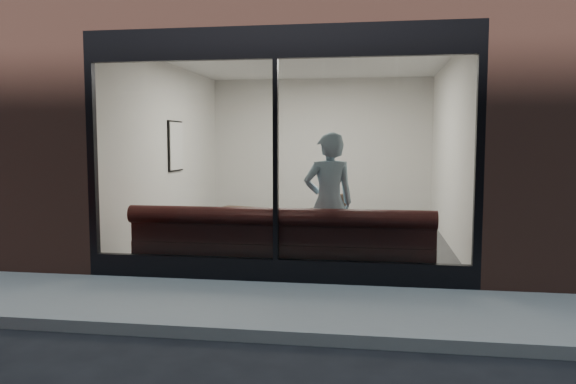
# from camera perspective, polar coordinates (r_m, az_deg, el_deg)

# --- Properties ---
(ground) EXTENTS (120.00, 120.00, 0.00)m
(ground) POSITION_cam_1_polar(r_m,az_deg,el_deg) (5.32, -5.18, -14.56)
(ground) COLOR black
(ground) RESTS_ON ground
(sidewalk_near) EXTENTS (40.00, 2.00, 0.01)m
(sidewalk_near) POSITION_cam_1_polar(r_m,az_deg,el_deg) (6.25, -2.93, -11.45)
(sidewalk_near) COLOR gray
(sidewalk_near) RESTS_ON ground
(kerb_near) EXTENTS (40.00, 0.10, 0.12)m
(kerb_near) POSITION_cam_1_polar(r_m,az_deg,el_deg) (5.26, -5.32, -14.12)
(kerb_near) COLOR gray
(kerb_near) RESTS_ON ground
(host_building_pier_left) EXTENTS (2.50, 12.00, 3.20)m
(host_building_pier_left) POSITION_cam_1_polar(r_m,az_deg,el_deg) (13.78, -12.41, 4.34)
(host_building_pier_left) COLOR brown
(host_building_pier_left) RESTS_ON ground
(host_building_pier_right) EXTENTS (2.50, 12.00, 3.20)m
(host_building_pier_right) POSITION_cam_1_polar(r_m,az_deg,el_deg) (13.10, 19.94, 4.10)
(host_building_pier_right) COLOR brown
(host_building_pier_right) RESTS_ON ground
(host_building_backfill) EXTENTS (5.00, 6.00, 3.20)m
(host_building_backfill) POSITION_cam_1_polar(r_m,az_deg,el_deg) (15.90, 4.37, 4.57)
(host_building_backfill) COLOR brown
(host_building_backfill) RESTS_ON ground
(cafe_floor) EXTENTS (6.00, 6.00, 0.00)m
(cafe_floor) POSITION_cam_1_polar(r_m,az_deg,el_deg) (10.09, 1.68, -4.88)
(cafe_floor) COLOR #2D2D30
(cafe_floor) RESTS_ON ground
(cafe_ceiling) EXTENTS (6.00, 6.00, 0.00)m
(cafe_ceiling) POSITION_cam_1_polar(r_m,az_deg,el_deg) (10.03, 1.73, 13.25)
(cafe_ceiling) COLOR white
(cafe_ceiling) RESTS_ON host_building_upper
(cafe_wall_back) EXTENTS (5.00, 0.00, 5.00)m
(cafe_wall_back) POSITION_cam_1_polar(r_m,az_deg,el_deg) (12.91, 3.34, 4.40)
(cafe_wall_back) COLOR silver
(cafe_wall_back) RESTS_ON ground
(cafe_wall_left) EXTENTS (0.00, 6.00, 6.00)m
(cafe_wall_left) POSITION_cam_1_polar(r_m,az_deg,el_deg) (10.53, -11.90, 4.08)
(cafe_wall_left) COLOR silver
(cafe_wall_left) RESTS_ON ground
(cafe_wall_right) EXTENTS (0.00, 6.00, 6.00)m
(cafe_wall_right) POSITION_cam_1_polar(r_m,az_deg,el_deg) (9.94, 16.14, 3.92)
(cafe_wall_right) COLOR silver
(cafe_wall_right) RESTS_ON ground
(storefront_kick) EXTENTS (5.00, 0.10, 0.30)m
(storefront_kick) POSITION_cam_1_polar(r_m,az_deg,el_deg) (7.21, -1.23, -7.98)
(storefront_kick) COLOR black
(storefront_kick) RESTS_ON ground
(storefront_header) EXTENTS (5.00, 0.10, 0.40)m
(storefront_header) POSITION_cam_1_polar(r_m,az_deg,el_deg) (7.11, -1.28, 14.97)
(storefront_header) COLOR black
(storefront_header) RESTS_ON host_building_upper
(storefront_mullion) EXTENTS (0.06, 0.10, 2.50)m
(storefront_mullion) POSITION_cam_1_polar(r_m,az_deg,el_deg) (7.02, -1.26, 3.22)
(storefront_mullion) COLOR black
(storefront_mullion) RESTS_ON storefront_kick
(storefront_glass) EXTENTS (4.80, 0.00, 4.80)m
(storefront_glass) POSITION_cam_1_polar(r_m,az_deg,el_deg) (6.99, -1.30, 3.21)
(storefront_glass) COLOR white
(storefront_glass) RESTS_ON storefront_kick
(banquette) EXTENTS (4.00, 0.55, 0.45)m
(banquette) POSITION_cam_1_polar(r_m,az_deg,el_deg) (7.57, -0.71, -6.74)
(banquette) COLOR #341512
(banquette) RESTS_ON cafe_floor
(person) EXTENTS (0.81, 0.67, 1.91)m
(person) POSITION_cam_1_polar(r_m,az_deg,el_deg) (7.64, 4.16, -1.11)
(person) COLOR #A0C6DB
(person) RESTS_ON cafe_floor
(cafe_table_left) EXTENTS (0.83, 0.83, 0.04)m
(cafe_table_left) POSITION_cam_1_polar(r_m,az_deg,el_deg) (8.59, -5.32, -1.84)
(cafe_table_left) COLOR black
(cafe_table_left) RESTS_ON cafe_floor
(cafe_table_right) EXTENTS (0.75, 0.75, 0.04)m
(cafe_table_right) POSITION_cam_1_polar(r_m,az_deg,el_deg) (8.33, 3.66, -2.05)
(cafe_table_right) COLOR black
(cafe_table_right) RESTS_ON cafe_floor
(cafe_chair_left) EXTENTS (0.45, 0.45, 0.04)m
(cafe_chair_left) POSITION_cam_1_polar(r_m,az_deg,el_deg) (8.85, -2.37, -4.89)
(cafe_chair_left) COLOR black
(cafe_chair_left) RESTS_ON cafe_floor
(cafe_chair_right) EXTENTS (0.55, 0.55, 0.04)m
(cafe_chair_right) POSITION_cam_1_polar(r_m,az_deg,el_deg) (9.04, 4.20, -4.67)
(cafe_chair_right) COLOR black
(cafe_chair_right) RESTS_ON cafe_floor
(wall_poster) EXTENTS (0.02, 0.66, 0.88)m
(wall_poster) POSITION_cam_1_polar(r_m,az_deg,el_deg) (10.73, -11.28, 4.60)
(wall_poster) COLOR white
(wall_poster) RESTS_ON cafe_wall_left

